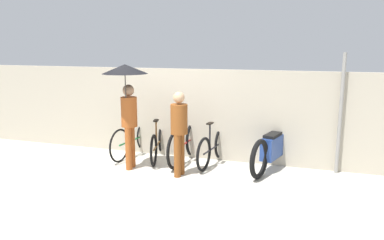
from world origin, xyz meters
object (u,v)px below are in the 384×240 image
object	(u,v)px
parked_bicycle_1	(158,143)
pedestrian_center	(179,127)
pedestrian_leading	(127,91)
parked_bicycle_0	(133,139)
parked_bicycle_2	(184,143)
motorcycle	(272,149)
parked_bicycle_3	(213,147)

from	to	relation	value
parked_bicycle_1	pedestrian_center	xyz separation A→B (m)	(0.84, -0.90, 0.59)
pedestrian_leading	parked_bicycle_1	bearing A→B (deg)	-111.25
parked_bicycle_0	parked_bicycle_2	bearing A→B (deg)	-88.11
parked_bicycle_2	parked_bicycle_0	bearing A→B (deg)	88.49
motorcycle	parked_bicycle_2	bearing A→B (deg)	106.54
pedestrian_leading	parked_bicycle_0	bearing A→B (deg)	-73.35
parked_bicycle_1	parked_bicycle_3	xyz separation A→B (m)	(1.26, -0.01, 0.01)
parked_bicycle_1	parked_bicycle_2	xyz separation A→B (m)	(0.63, -0.03, 0.05)
parked_bicycle_3	motorcycle	distance (m)	1.22
pedestrian_center	parked_bicycle_3	bearing A→B (deg)	-110.88
parked_bicycle_2	pedestrian_center	bearing A→B (deg)	-164.99
parked_bicycle_3	parked_bicycle_0	bearing A→B (deg)	94.66
pedestrian_leading	parked_bicycle_3	bearing A→B (deg)	-155.33
parked_bicycle_1	pedestrian_center	bearing A→B (deg)	-151.41
parked_bicycle_3	motorcycle	size ratio (longest dim) A/B	0.83
pedestrian_leading	motorcycle	bearing A→B (deg)	-166.82
pedestrian_center	motorcycle	size ratio (longest dim) A/B	0.80
parked_bicycle_1	parked_bicycle_3	bearing A→B (deg)	-104.63
parked_bicycle_0	pedestrian_center	size ratio (longest dim) A/B	1.10
parked_bicycle_0	pedestrian_leading	distance (m)	1.57
pedestrian_leading	motorcycle	size ratio (longest dim) A/B	1.05
parked_bicycle_3	pedestrian_center	bearing A→B (deg)	160.83
parked_bicycle_2	parked_bicycle_3	size ratio (longest dim) A/B	1.09
parked_bicycle_1	motorcycle	xyz separation A→B (m)	(2.48, 0.04, 0.07)
parked_bicycle_2	motorcycle	bearing A→B (deg)	-86.23
parked_bicycle_0	pedestrian_leading	size ratio (longest dim) A/B	0.85
motorcycle	parked_bicycle_3	bearing A→B (deg)	106.55
parked_bicycle_3	motorcycle	bearing A→B (deg)	-81.82
pedestrian_leading	pedestrian_center	bearing A→B (deg)	173.55
parked_bicycle_0	motorcycle	distance (m)	3.10
parked_bicycle_0	pedestrian_center	distance (m)	1.83
motorcycle	parked_bicycle_1	bearing A→B (deg)	105.27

